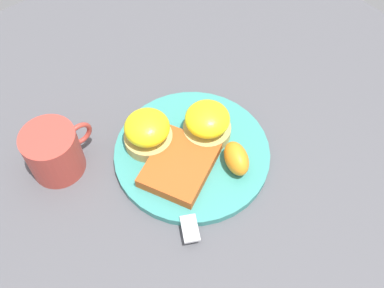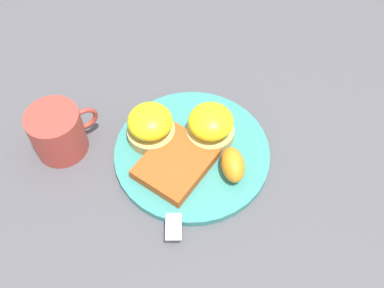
# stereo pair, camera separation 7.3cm
# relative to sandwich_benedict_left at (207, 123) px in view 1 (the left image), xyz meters

# --- Properties ---
(ground_plane) EXTENTS (1.10, 1.10, 0.00)m
(ground_plane) POSITION_rel_sandwich_benedict_left_xyz_m (-0.04, -0.01, -0.05)
(ground_plane) COLOR #4C4C51
(plate) EXTENTS (0.26, 0.26, 0.01)m
(plate) POSITION_rel_sandwich_benedict_left_xyz_m (-0.04, -0.01, -0.04)
(plate) COLOR teal
(plate) RESTS_ON ground_plane
(sandwich_benedict_left) EXTENTS (0.08, 0.08, 0.06)m
(sandwich_benedict_left) POSITION_rel_sandwich_benedict_left_xyz_m (0.00, 0.00, 0.00)
(sandwich_benedict_left) COLOR tan
(sandwich_benedict_left) RESTS_ON plate
(sandwich_benedict_right) EXTENTS (0.08, 0.08, 0.06)m
(sandwich_benedict_right) POSITION_rel_sandwich_benedict_left_xyz_m (-0.08, 0.05, 0.00)
(sandwich_benedict_right) COLOR tan
(sandwich_benedict_right) RESTS_ON plate
(hashbrown_patty) EXTENTS (0.15, 0.14, 0.02)m
(hashbrown_patty) POSITION_rel_sandwich_benedict_left_xyz_m (-0.08, -0.02, -0.02)
(hashbrown_patty) COLOR #B14E1D
(hashbrown_patty) RESTS_ON plate
(orange_wedge) EXTENTS (0.06, 0.07, 0.04)m
(orange_wedge) POSITION_rel_sandwich_benedict_left_xyz_m (-0.01, -0.08, -0.01)
(orange_wedge) COLOR orange
(orange_wedge) RESTS_ON plate
(fork) EXTENTS (0.12, 0.19, 0.00)m
(fork) POSITION_rel_sandwich_benedict_left_xyz_m (-0.10, -0.05, -0.03)
(fork) COLOR silver
(fork) RESTS_ON plate
(cup) EXTENTS (0.12, 0.09, 0.08)m
(cup) POSITION_rel_sandwich_benedict_left_xyz_m (-0.22, 0.12, -0.00)
(cup) COLOR #B23D33
(cup) RESTS_ON ground_plane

